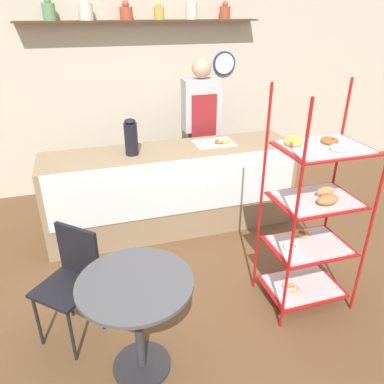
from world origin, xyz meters
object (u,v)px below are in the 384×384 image
person_worker (201,126)px  coffee_carafe (131,137)px  cafe_chair (72,273)px  pastry_rack (312,218)px  cafe_table (137,304)px  donut_tray_counter (218,142)px

person_worker → coffee_carafe: 1.14m
person_worker → cafe_chair: person_worker is taller
pastry_rack → cafe_chair: 1.87m
cafe_table → donut_tray_counter: donut_tray_counter is taller
cafe_chair → coffee_carafe: (0.67, 1.27, 0.57)m
coffee_carafe → pastry_rack: bearing=-51.2°
cafe_table → cafe_chair: 0.63m
coffee_carafe → donut_tray_counter: coffee_carafe is taller
cafe_chair → cafe_table: bearing=-7.7°
person_worker → cafe_table: 2.69m
coffee_carafe → cafe_chair: bearing=-117.8°
cafe_table → coffee_carafe: bearing=81.2°
pastry_rack → donut_tray_counter: 1.55m
person_worker → donut_tray_counter: size_ratio=4.12×
pastry_rack → person_worker: 2.10m
cafe_chair → coffee_carafe: size_ratio=2.38×
person_worker → cafe_chair: 2.51m
cafe_table → donut_tray_counter: 2.22m
person_worker → cafe_table: size_ratio=2.33×
coffee_carafe → cafe_table: bearing=-98.8°
coffee_carafe → donut_tray_counter: bearing=3.8°
cafe_table → person_worker: bearing=62.9°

